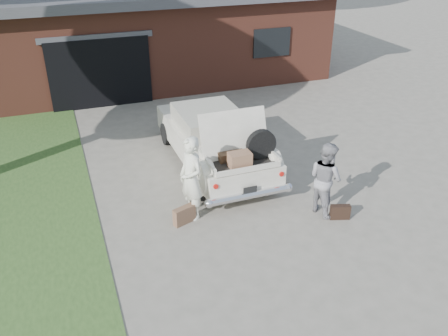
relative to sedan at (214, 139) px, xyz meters
name	(u,v)px	position (x,y,z in m)	size (l,w,h in m)	color
ground	(234,230)	(-0.55, -2.84, -0.68)	(90.00, 90.00, 0.00)	gray
house	(152,28)	(0.44, 8.63, 0.99)	(12.80, 7.80, 3.30)	brown
sedan	(214,139)	(0.00, 0.00, 0.00)	(1.87, 4.67, 1.89)	white
woman_left	(191,179)	(-1.19, -2.07, 0.21)	(0.65, 0.43, 1.78)	white
woman_right	(326,178)	(1.45, -2.85, 0.11)	(0.77, 0.60, 1.59)	gray
suitcase_left	(184,215)	(-1.41, -2.26, -0.50)	(0.48, 0.15, 0.37)	brown
suitcase_right	(340,212)	(1.65, -3.22, -0.53)	(0.41, 0.13, 0.31)	black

